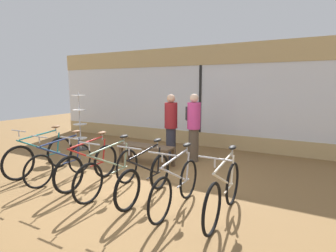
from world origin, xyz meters
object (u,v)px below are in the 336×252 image
(bicycle_center_right, at_px, (146,178))
(display_bench, at_px, (146,149))
(bicycle_far_left, at_px, (41,156))
(bicycle_center, at_px, (110,172))
(bicycle_right, at_px, (176,186))
(customer_near_rack, at_px, (194,125))
(bicycle_left, at_px, (62,162))
(bicycle_center_left, at_px, (89,165))
(bicycle_far_right, at_px, (224,192))
(accessory_rack, at_px, (80,126))
(customer_by_window, at_px, (171,125))

(bicycle_center_right, bearing_deg, display_bench, 122.69)
(bicycle_far_left, relative_size, bicycle_center, 1.01)
(display_bench, bearing_deg, bicycle_far_left, -136.22)
(bicycle_right, relative_size, customer_near_rack, 0.95)
(bicycle_right, relative_size, display_bench, 1.19)
(bicycle_far_left, bearing_deg, bicycle_left, -5.60)
(bicycle_left, xyz_separation_m, bicycle_center, (1.33, -0.03, 0.01))
(display_bench, bearing_deg, bicycle_center_left, -99.62)
(bicycle_far_left, xyz_separation_m, bicycle_center_right, (2.82, -0.03, -0.02))
(bicycle_center_right, bearing_deg, bicycle_far_right, -0.09)
(bicycle_center_right, distance_m, customer_near_rack, 2.61)
(bicycle_far_left, xyz_separation_m, bicycle_far_right, (4.21, -0.03, -0.00))
(bicycle_far_left, xyz_separation_m, bicycle_center_left, (1.46, 0.01, -0.01))
(customer_near_rack, bearing_deg, accessory_rack, -172.31)
(display_bench, bearing_deg, customer_by_window, 66.90)
(bicycle_far_left, relative_size, customer_near_rack, 1.01)
(bicycle_far_right, bearing_deg, bicycle_center, -177.95)
(bicycle_center_right, relative_size, bicycle_right, 1.01)
(bicycle_far_right, height_order, customer_near_rack, customer_near_rack)
(bicycle_center, relative_size, customer_near_rack, 1.00)
(bicycle_left, xyz_separation_m, customer_near_rack, (1.88, 2.58, 0.57))
(bicycle_left, distance_m, bicycle_right, 2.71)
(customer_near_rack, bearing_deg, bicycle_center_right, -85.93)
(customer_by_window, bearing_deg, bicycle_far_left, -130.58)
(bicycle_left, relative_size, bicycle_center_right, 1.01)
(bicycle_far_left, distance_m, bicycle_left, 0.76)
(bicycle_right, bearing_deg, customer_near_rack, 107.41)
(bicycle_center_left, distance_m, display_bench, 1.68)
(bicycle_center, height_order, accessory_rack, accessory_rack)
(bicycle_far_left, height_order, bicycle_center, bicycle_far_left)
(bicycle_right, distance_m, customer_by_window, 2.93)
(bicycle_far_left, height_order, bicycle_right, bicycle_far_left)
(bicycle_far_left, relative_size, accessory_rack, 1.01)
(bicycle_far_left, height_order, accessory_rack, accessory_rack)
(bicycle_far_left, xyz_separation_m, accessory_rack, (-0.93, 2.03, 0.32))
(bicycle_far_left, height_order, customer_by_window, customer_by_window)
(bicycle_center_right, height_order, bicycle_right, bicycle_right)
(bicycle_far_left, relative_size, bicycle_center_left, 1.05)
(bicycle_center_left, bearing_deg, customer_by_window, 76.10)
(bicycle_far_left, bearing_deg, accessory_rack, 114.56)
(bicycle_far_right, height_order, customer_by_window, customer_by_window)
(bicycle_center_right, bearing_deg, bicycle_left, -178.65)
(bicycle_far_left, distance_m, bicycle_center_right, 2.82)
(accessory_rack, relative_size, customer_near_rack, 1.00)
(bicycle_right, distance_m, bicycle_far_right, 0.75)
(bicycle_far_left, distance_m, bicycle_far_right, 4.21)
(bicycle_center, bearing_deg, bicycle_center_right, 6.07)
(accessory_rack, bearing_deg, bicycle_right, -26.08)
(accessory_rack, xyz_separation_m, display_bench, (2.66, -0.36, -0.33))
(bicycle_center_left, bearing_deg, bicycle_center, -9.77)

